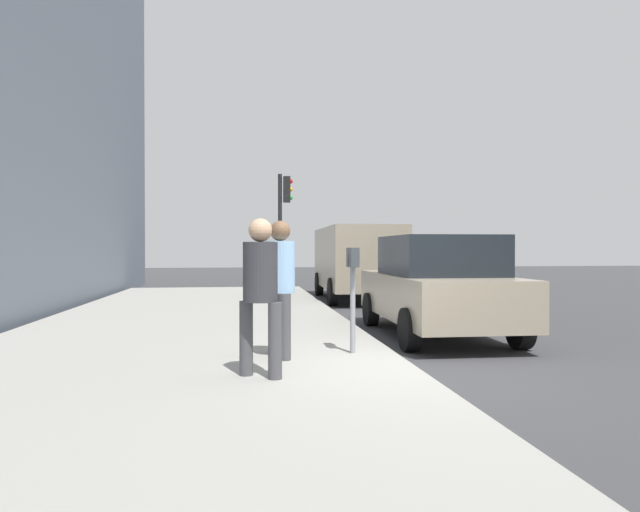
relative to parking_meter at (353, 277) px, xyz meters
name	(u,v)px	position (x,y,z in m)	size (l,w,h in m)	color
ground_plane	(410,375)	(-0.70, -0.58, -1.17)	(80.00, 80.00, 0.00)	#38383A
sidewalk_slab	(159,376)	(-0.70, 2.42, -1.09)	(28.00, 6.00, 0.15)	gray
parking_meter	(353,277)	(0.00, 0.00, 0.00)	(0.36, 0.12, 1.41)	gray
pedestrian_at_meter	(280,277)	(-0.16, 0.98, 0.02)	(0.52, 0.38, 1.75)	#47474C
pedestrian_bystander	(260,284)	(-1.24, 1.27, -0.01)	(0.38, 0.46, 1.73)	#47474C
parked_sedan_near	(437,286)	(2.15, -1.93, -0.27)	(4.44, 2.04, 1.77)	gray
parked_van_far	(356,258)	(9.27, -1.93, 0.09)	(5.25, 2.22, 2.18)	gray
traffic_signal	(283,214)	(9.18, 0.28, 1.41)	(0.24, 0.44, 3.60)	black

